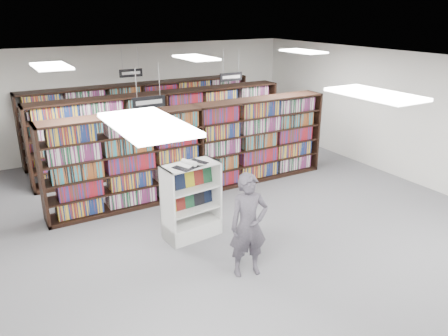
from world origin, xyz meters
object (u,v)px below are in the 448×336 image
bookshelf_row_near (198,150)px  shopper (249,225)px  endcap_display (191,212)px  open_book (190,164)px

bookshelf_row_near → shopper: (-0.86, -3.52, -0.17)m
endcap_display → open_book: size_ratio=2.09×
bookshelf_row_near → endcap_display: bearing=-120.6°
bookshelf_row_near → endcap_display: bookshelf_row_near is taller
bookshelf_row_near → endcap_display: 2.26m
shopper → endcap_display: bearing=112.0°
open_book → shopper: 1.68m
bookshelf_row_near → open_book: (-1.15, -1.99, 0.46)m
bookshelf_row_near → open_book: bearing=-120.1°
endcap_display → shopper: 1.70m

